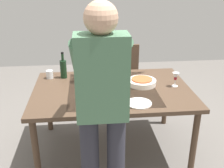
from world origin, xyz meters
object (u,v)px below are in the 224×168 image
(water_cup_near_right, at_px, (94,71))
(water_cup_far_left, at_px, (50,74))
(person_server, at_px, (102,105))
(serving_bowl_pasta, at_px, (142,82))
(dinner_plate_far, at_px, (109,100))
(water_cup_near_left, at_px, (100,105))
(wine_bottle, at_px, (63,68))
(dining_table, at_px, (112,94))
(dinner_plate_near, at_px, (139,103))
(wine_glass_left, at_px, (176,77))
(chair_near, at_px, (125,74))
(wine_glass_right, at_px, (77,73))

(water_cup_near_right, height_order, water_cup_far_left, same)
(person_server, bearing_deg, serving_bowl_pasta, -118.46)
(water_cup_near_right, xyz_separation_m, dinner_plate_far, (-0.11, 0.69, -0.04))
(water_cup_near_left, bearing_deg, water_cup_near_right, -88.77)
(wine_bottle, xyz_separation_m, water_cup_near_left, (-0.36, 0.81, -0.06))
(dining_table, height_order, dinner_plate_near, dinner_plate_near)
(water_cup_near_right, bearing_deg, serving_bowl_pasta, 145.97)
(wine_bottle, distance_m, dinner_plate_near, 1.03)
(person_server, relative_size, dinner_plate_near, 7.34)
(dinner_plate_near, bearing_deg, serving_bowl_pasta, -104.55)
(water_cup_near_left, bearing_deg, dinner_plate_far, -120.55)
(wine_bottle, distance_m, water_cup_near_right, 0.35)
(water_cup_near_right, distance_m, dinner_plate_near, 0.86)
(wine_glass_left, bearing_deg, person_server, 44.64)
(chair_near, xyz_separation_m, wine_bottle, (0.78, 0.57, 0.31))
(water_cup_far_left, bearing_deg, wine_glass_right, 156.03)
(wine_glass_right, xyz_separation_m, water_cup_far_left, (0.31, -0.14, -0.06))
(wine_bottle, height_order, wine_glass_right, wine_bottle)
(dinner_plate_near, bearing_deg, water_cup_far_left, -39.72)
(dining_table, xyz_separation_m, water_cup_far_left, (0.66, -0.36, 0.11))
(dining_table, relative_size, person_server, 0.95)
(water_cup_near_left, relative_size, serving_bowl_pasta, 0.35)
(wine_bottle, relative_size, water_cup_far_left, 3.30)
(chair_near, height_order, dinner_plate_far, chair_near)
(chair_near, xyz_separation_m, wine_glass_right, (0.63, 0.71, 0.31))
(serving_bowl_pasta, distance_m, dinner_plate_far, 0.52)
(person_server, xyz_separation_m, wine_bottle, (0.36, -1.17, -0.12))
(dining_table, height_order, water_cup_far_left, water_cup_far_left)
(wine_glass_right, distance_m, water_cup_near_right, 0.27)
(wine_glass_left, height_order, wine_glass_right, same)
(dining_table, distance_m, wine_bottle, 0.65)
(chair_near, height_order, water_cup_far_left, chair_near)
(person_server, bearing_deg, dining_table, -100.71)
(water_cup_far_left, xyz_separation_m, dinner_plate_near, (-0.87, 0.72, -0.04))
(wine_bottle, height_order, wine_glass_left, wine_bottle)
(chair_near, height_order, water_cup_near_left, chair_near)
(person_server, relative_size, wine_glass_left, 11.19)
(wine_glass_left, distance_m, wine_glass_right, 1.03)
(dining_table, height_order, wine_bottle, wine_bottle)
(dinner_plate_far, bearing_deg, wine_glass_right, -59.32)
(wine_bottle, bearing_deg, chair_near, -144.01)
(chair_near, bearing_deg, water_cup_near_left, 72.75)
(dining_table, relative_size, wine_bottle, 5.40)
(water_cup_near_right, bearing_deg, chair_near, -130.29)
(dining_table, height_order, chair_near, chair_near)
(dining_table, relative_size, water_cup_near_left, 15.42)
(dining_table, distance_m, wine_glass_right, 0.45)
(dining_table, relative_size, water_cup_far_left, 17.80)
(dining_table, xyz_separation_m, wine_bottle, (0.51, -0.36, 0.17))
(serving_bowl_pasta, bearing_deg, chair_near, -86.80)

